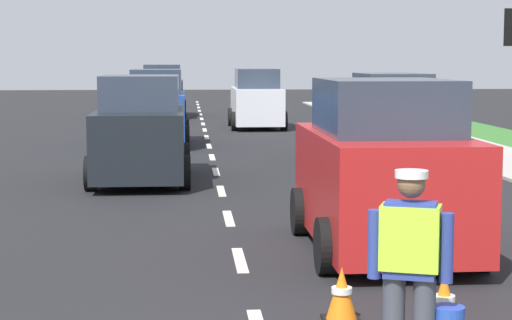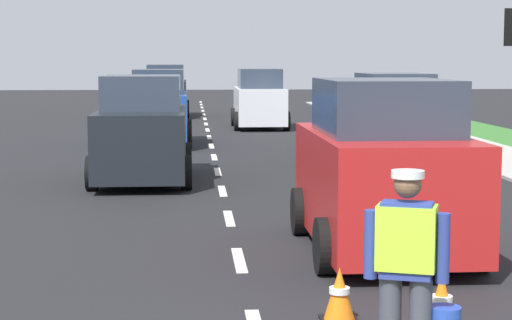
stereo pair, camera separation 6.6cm
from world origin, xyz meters
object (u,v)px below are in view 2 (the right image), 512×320
traffic_cone_far (441,304)px  car_oncoming_second (159,110)px  car_oncoming_lead (142,132)px  car_outgoing_ahead (382,172)px  traffic_cone_near (339,295)px  road_worker (409,264)px  car_oncoming_third (166,93)px  car_outgoing_far (259,101)px  car_parked_far (393,122)px

traffic_cone_far → car_oncoming_second: 18.97m
car_oncoming_lead → car_outgoing_ahead: car_outgoing_ahead is taller
traffic_cone_near → road_worker: bearing=-79.7°
car_oncoming_third → car_oncoming_second: bearing=-89.3°
car_outgoing_far → car_oncoming_third: bearing=118.0°
road_worker → car_oncoming_second: 19.92m
car_outgoing_far → car_oncoming_second: bearing=-118.4°
traffic_cone_near → car_outgoing_ahead: car_outgoing_ahead is taller
car_outgoing_ahead → car_outgoing_far: size_ratio=1.03×
traffic_cone_near → car_outgoing_far: size_ratio=0.14×
road_worker → car_parked_far: car_parked_far is taller
road_worker → car_outgoing_far: car_outgoing_far is taller
road_worker → traffic_cone_far: road_worker is taller
traffic_cone_near → car_outgoing_far: (1.10, 24.52, 0.74)m
car_oncoming_lead → car_outgoing_far: size_ratio=1.10×
traffic_cone_far → car_parked_far: 13.92m
traffic_cone_near → car_oncoming_third: size_ratio=0.13×
car_oncoming_lead → car_outgoing_far: (3.51, 14.18, -0.01)m
car_oncoming_third → car_outgoing_far: (3.59, -6.75, -0.05)m
car_parked_far → traffic_cone_near: bearing=-104.8°
car_oncoming_lead → car_outgoing_ahead: size_ratio=1.07×
road_worker → traffic_cone_far: size_ratio=2.72×
car_oncoming_third → car_outgoing_ahead: bearing=-82.8°
car_oncoming_third → car_outgoing_far: size_ratio=1.12×
car_parked_far → car_oncoming_third: size_ratio=0.97×
car_outgoing_ahead → car_oncoming_second: (-3.41, 15.03, -0.02)m
car_parked_far → car_oncoming_second: size_ratio=1.02×
traffic_cone_near → car_oncoming_lead: bearing=103.2°
car_oncoming_lead → car_parked_far: (5.88, 2.79, -0.00)m
car_oncoming_second → car_oncoming_third: car_oncoming_third is taller
car_outgoing_far → car_parked_far: bearing=-78.3°
traffic_cone_near → car_oncoming_second: size_ratio=0.13×
car_parked_far → car_outgoing_far: car_parked_far is taller
traffic_cone_near → car_outgoing_far: 24.55m
car_oncoming_third → car_outgoing_far: bearing=-62.0°
road_worker → car_oncoming_second: (-2.62, 19.75, 0.10)m
traffic_cone_far → car_outgoing_ahead: (0.22, 3.65, 0.75)m
road_worker → car_oncoming_third: bearing=94.8°
car_outgoing_ahead → car_parked_far: bearing=76.6°
car_oncoming_lead → car_outgoing_far: 14.61m
road_worker → car_parked_far: (3.18, 14.71, 0.08)m
road_worker → car_outgoing_ahead: (0.79, 4.71, 0.13)m
traffic_cone_near → car_outgoing_ahead: size_ratio=0.14×
road_worker → traffic_cone_near: (-0.29, 1.58, -0.67)m
traffic_cone_far → car_parked_far: bearing=79.2°
road_worker → car_outgoing_ahead: bearing=80.5°
car_oncoming_third → car_oncoming_lead: bearing=-89.8°
car_outgoing_ahead → road_worker: bearing=-99.5°
car_parked_far → car_outgoing_ahead: (-2.39, -10.00, 0.04)m
car_oncoming_lead → traffic_cone_far: bearing=-73.2°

